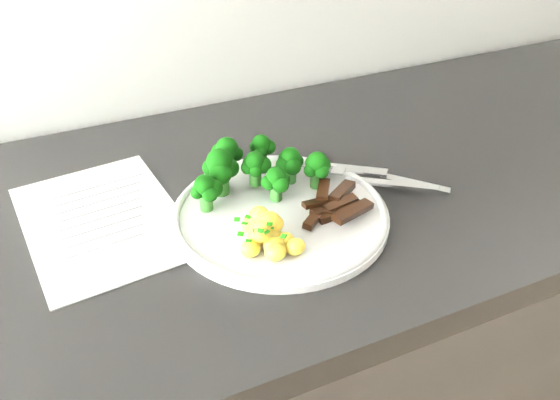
{
  "coord_description": "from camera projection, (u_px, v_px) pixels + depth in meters",
  "views": [
    {
      "loc": [
        -0.21,
        1.05,
        1.37
      ],
      "look_at": [
        0.04,
        1.61,
        0.94
      ],
      "focal_mm": 36.52,
      "sensor_mm": 36.0,
      "label": 1
    }
  ],
  "objects": [
    {
      "name": "knife",
      "position": [
        395.0,
        180.0,
        0.82
      ],
      "size": [
        0.17,
        0.15,
        0.02
      ],
      "color": "silver",
      "rests_on": "plate"
    },
    {
      "name": "plate",
      "position": [
        280.0,
        213.0,
        0.76
      ],
      "size": [
        0.29,
        0.29,
        0.02
      ],
      "color": "silver",
      "rests_on": "counter"
    },
    {
      "name": "broccoli",
      "position": [
        254.0,
        167.0,
        0.78
      ],
      "size": [
        0.2,
        0.11,
        0.07
      ],
      "color": "#28611F",
      "rests_on": "plate"
    },
    {
      "name": "fork",
      "position": [
        372.0,
        179.0,
        0.81
      ],
      "size": [
        0.15,
        0.15,
        0.02
      ],
      "color": "silver",
      "rests_on": "plate"
    },
    {
      "name": "potatoes",
      "position": [
        267.0,
        233.0,
        0.69
      ],
      "size": [
        0.08,
        0.09,
        0.04
      ],
      "color": "#EDB941",
      "rests_on": "plate"
    },
    {
      "name": "recipe_paper",
      "position": [
        103.0,
        219.0,
        0.76
      ],
      "size": [
        0.22,
        0.29,
        0.0
      ],
      "color": "white",
      "rests_on": "counter"
    },
    {
      "name": "beef_strips",
      "position": [
        336.0,
        205.0,
        0.75
      ],
      "size": [
        0.11,
        0.1,
        0.02
      ],
      "color": "black",
      "rests_on": "plate"
    }
  ]
}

